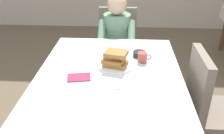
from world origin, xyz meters
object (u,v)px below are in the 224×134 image
Objects in this scene: chair_diner at (117,43)px; chair_right_side at (208,102)px; cup_coffee at (143,57)px; knife_right_of_plate at (139,68)px; fork_left_of_plate at (91,67)px; bowl_butter at (139,54)px; spoon_near_edge at (118,89)px; breakfast_stack at (115,58)px; dining_table_main at (109,86)px; diner_person at (117,36)px; plate_breakfast at (115,66)px.

chair_right_side is (0.75, -1.17, 0.00)m from chair_diner.
knife_right_of_plate is (-0.03, -0.12, -0.04)m from cup_coffee.
cup_coffee is 0.43m from fork_left_of_plate.
bowl_butter is (0.22, -0.82, 0.23)m from chair_diner.
bowl_butter reaches higher than spoon_near_edge.
bowl_butter is 0.55× the size of knife_right_of_plate.
breakfast_stack is at bearing -87.06° from fork_left_of_plate.
fork_left_of_plate is at bearing 139.80° from dining_table_main.
chair_right_side reaches higher than fork_left_of_plate.
chair_right_side is (0.77, 0.00, -0.12)m from dining_table_main.
dining_table_main is 1.01m from diner_person.
dining_table_main is 0.44m from bowl_butter.
plate_breakfast is 0.19m from fork_left_of_plate.
cup_coffee is at bearing -74.68° from fork_left_of_plate.
dining_table_main is 7.62× the size of knife_right_of_plate.
diner_person is at bearing 90.00° from chair_diner.
bowl_butter is 0.73× the size of spoon_near_edge.
plate_breakfast is at bearing -133.93° from bowl_butter.
dining_table_main is 0.22m from breakfast_stack.
dining_table_main is 1.64× the size of chair_right_side.
spoon_near_edge reaches higher than dining_table_main.
cup_coffee is (0.22, 0.10, 0.03)m from plate_breakfast.
diner_person is 1.20× the size of chair_right_side.
plate_breakfast is at bearing 87.49° from spoon_near_edge.
bowl_butter is 0.45m from fork_left_of_plate.
knife_right_of_plate and spoon_near_edge have the same top height.
diner_person reaches higher than knife_right_of_plate.
fork_left_of_plate is (-0.39, -0.23, -0.02)m from bowl_butter.
cup_coffee is 0.63× the size of fork_left_of_plate.
dining_table_main is 0.28m from knife_right_of_plate.
chair_diner is at bearing 91.25° from breakfast_stack.
dining_table_main is 0.22m from spoon_near_edge.
diner_person is 0.92m from knife_right_of_plate.
plate_breakfast reaches higher than spoon_near_edge.
fork_left_of_plate is at bearing -164.12° from cup_coffee.
plate_breakfast is 0.19m from knife_right_of_plate.
knife_right_of_plate is at bearing 28.52° from dining_table_main.
plate_breakfast is 1.40× the size of knife_right_of_plate.
chair_diner is 3.32× the size of plate_breakfast.
spoon_near_edge is at bearing -68.06° from dining_table_main.
cup_coffee is 1.03× the size of bowl_butter.
bowl_butter reaches higher than dining_table_main.
chair_diner is at bearing 84.29° from spoon_near_edge.
diner_person reaches higher than chair_diner.
breakfast_stack is (-0.73, 0.14, 0.29)m from chair_right_side.
breakfast_stack reaches higher than knife_right_of_plate.
cup_coffee is (0.25, -0.93, 0.25)m from chair_diner.
chair_right_side is 0.95m from fork_left_of_plate.
bowl_butter reaches higher than knife_right_of_plate.
dining_table_main is 1.18m from chair_diner.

